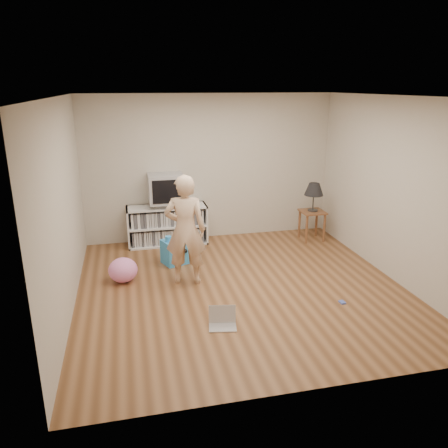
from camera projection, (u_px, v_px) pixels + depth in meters
name	position (u px, v px, depth m)	size (l,w,h in m)	color
ground	(241.00, 287.00, 6.17)	(4.50, 4.50, 0.00)	brown
walls	(242.00, 198.00, 5.78)	(4.52, 4.52, 2.60)	beige
ceiling	(244.00, 96.00, 5.38)	(4.50, 4.50, 0.01)	white
media_unit	(167.00, 225.00, 7.78)	(1.40, 0.45, 0.70)	white
dvd_deck	(167.00, 204.00, 7.65)	(0.45, 0.35, 0.07)	gray
crt_tv	(166.00, 188.00, 7.56)	(0.60, 0.53, 0.50)	#A5A5AA
side_table	(312.00, 218.00, 7.95)	(0.42, 0.42, 0.55)	brown
table_lamp	(314.00, 190.00, 7.79)	(0.34, 0.34, 0.52)	#333333
person	(185.00, 230.00, 6.11)	(0.58, 0.38, 1.59)	beige
laptop	(222.00, 321.00, 5.18)	(0.36, 0.31, 0.22)	silver
playing_cards	(342.00, 302.00, 5.73)	(0.07, 0.09, 0.02)	#4B61C8
plush_blue	(176.00, 251.00, 6.97)	(0.50, 0.45, 0.48)	#339EF9
plush_pink	(123.00, 270.00, 6.31)	(0.42, 0.42, 0.36)	#FC86D4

